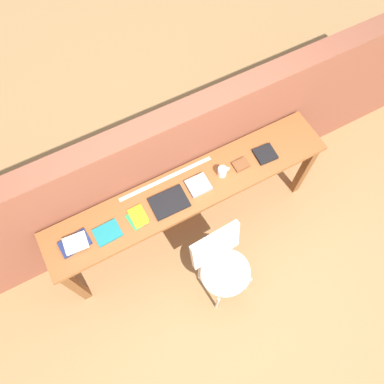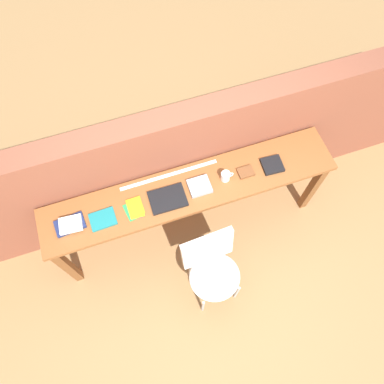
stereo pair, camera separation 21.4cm
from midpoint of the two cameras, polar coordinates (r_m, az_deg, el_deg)
name	(u,v)px [view 1 (the left image)]	position (r m, az deg, el deg)	size (l,w,h in m)	color
ground_plane	(204,250)	(3.80, 0.18, -8.96)	(40.00, 40.00, 0.00)	#9E7547
brick_wall_back	(171,166)	(3.37, -4.96, 3.82)	(6.00, 0.20, 1.44)	brown
sideboard	(189,195)	(3.20, -2.33, -0.65)	(2.50, 0.44, 0.88)	brown
chair_white_moulded	(222,263)	(3.23, 2.65, -10.92)	(0.46, 0.47, 0.89)	silver
book_stack_leftmost	(75,243)	(3.04, -19.33, -7.53)	(0.24, 0.17, 0.05)	navy
magazine_cycling	(108,233)	(3.02, -14.75, -6.18)	(0.20, 0.16, 0.02)	#19757A
pamphlet_pile_colourful	(138,217)	(3.01, -10.30, -3.95)	(0.16, 0.19, 0.01)	#E5334C
book_open_centre	(169,202)	(3.02, -5.54, -1.73)	(0.30, 0.21, 0.02)	black
book_grey_hardcover	(198,185)	(3.07, -1.01, 0.90)	(0.18, 0.17, 0.03)	#9E9EA3
mug	(222,171)	(3.10, 2.71, 3.00)	(0.11, 0.08, 0.09)	white
leather_journal_brown	(241,165)	(3.18, 5.55, 4.04)	(0.13, 0.10, 0.02)	brown
book_repair_rightmost	(265,154)	(3.26, 9.25, 5.60)	(0.17, 0.16, 0.03)	black
ruler_metal_back_edge	(166,179)	(3.13, -5.95, 1.91)	(0.85, 0.03, 0.00)	silver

